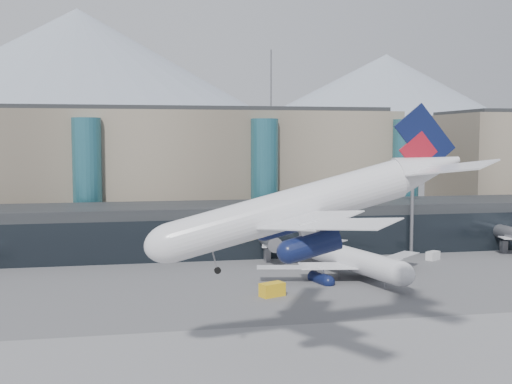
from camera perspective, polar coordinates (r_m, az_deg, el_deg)
The scene contains 14 objects.
ground at distance 79.68m, azimuth 8.17°, elevation -12.42°, with size 900.00×900.00×0.00m, color #515154.
runway_strip at distance 66.47m, azimuth 12.56°, elevation -16.04°, with size 400.00×40.00×0.04m, color slate.
runway_markings at distance 66.46m, azimuth 12.56°, elevation -16.02°, with size 128.00×1.00×0.02m.
concourse at distance 133.29m, azimuth 0.05°, elevation -3.19°, with size 170.00×27.00×10.00m.
terminal_main at distance 162.06m, azimuth -10.87°, elevation 1.87°, with size 130.00×30.00×31.00m.
teal_towers at distance 146.53m, azimuth -6.93°, elevation 1.06°, with size 116.40×19.40×46.00m.
mountain_ridge at distance 454.26m, azimuth -5.76°, elevation 7.61°, with size 910.00×400.00×110.00m.
lightmast_mid at distance 132.24m, azimuth 13.75°, elevation 0.73°, with size 3.00×1.20×25.60m.
hero_jet at distance 66.44m, azimuth 5.59°, elevation -0.14°, with size 34.83×35.87×11.55m.
jet_parked_mid at distance 111.72m, azimuth 7.72°, elevation -5.18°, with size 33.46×34.78×11.16m.
veh_c at distance 112.54m, azimuth 12.00°, elevation -6.83°, with size 3.70×1.95×2.06m, color #48484D.
veh_d at distance 129.28m, azimuth 15.45°, elevation -5.48°, with size 2.89×1.55×1.65m, color silver.
veh_g at distance 115.71m, azimuth 11.01°, elevation -6.66°, with size 2.40×1.40×1.40m, color silver.
veh_h at distance 96.65m, azimuth 1.45°, elevation -8.67°, with size 3.67×1.93×2.03m, color gold.
Camera 1 is at (-25.11, -71.85, 23.58)m, focal length 45.00 mm.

